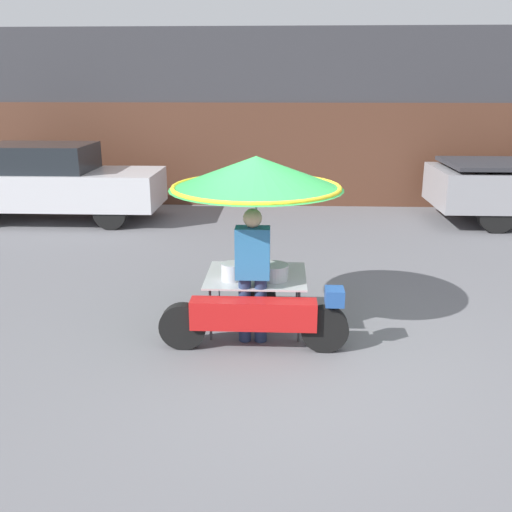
# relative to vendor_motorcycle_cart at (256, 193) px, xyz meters

# --- Properties ---
(ground_plane) EXTENTS (36.00, 36.00, 0.00)m
(ground_plane) POSITION_rel_vendor_motorcycle_cart_xyz_m (0.43, -0.77, -1.64)
(ground_plane) COLOR slate
(shopfront_building) EXTENTS (28.00, 2.06, 4.05)m
(shopfront_building) POSITION_rel_vendor_motorcycle_cart_xyz_m (0.43, 8.18, 0.37)
(shopfront_building) COLOR #38383D
(shopfront_building) RESTS_ON ground
(vendor_motorcycle_cart) EXTENTS (2.09, 2.00, 2.06)m
(vendor_motorcycle_cart) POSITION_rel_vendor_motorcycle_cart_xyz_m (0.00, 0.00, 0.00)
(vendor_motorcycle_cart) COLOR black
(vendor_motorcycle_cart) RESTS_ON ground
(vendor_person) EXTENTS (0.38, 0.22, 1.55)m
(vendor_person) POSITION_rel_vendor_motorcycle_cart_xyz_m (-0.02, -0.38, -0.78)
(vendor_person) COLOR navy
(vendor_person) RESTS_ON ground
(parked_car) EXTENTS (4.54, 1.67, 1.62)m
(parked_car) POSITION_rel_vendor_motorcycle_cart_xyz_m (-4.62, 5.39, -0.81)
(parked_car) COLOR black
(parked_car) RESTS_ON ground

